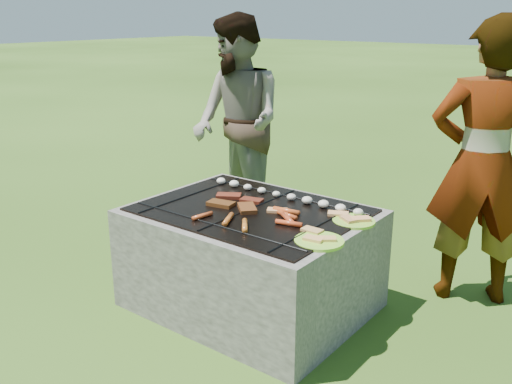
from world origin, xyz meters
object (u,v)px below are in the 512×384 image
(plate_far, at_px, (354,221))
(cook, at_px, (482,164))
(fire_pit, at_px, (251,262))
(bystander, at_px, (237,123))
(plate_near, at_px, (319,241))

(plate_far, distance_m, cook, 0.87)
(fire_pit, xyz_separation_m, cook, (0.99, 0.92, 0.56))
(fire_pit, xyz_separation_m, bystander, (-0.94, 1.02, 0.56))
(plate_far, xyz_separation_m, plate_near, (-0.00, -0.36, -0.00))
(plate_near, bearing_deg, fire_pit, 163.32)
(bystander, bearing_deg, cook, 19.93)
(plate_near, relative_size, bystander, 0.18)
(bystander, bearing_deg, plate_near, -15.37)
(fire_pit, bearing_deg, cook, 42.84)
(cook, bearing_deg, plate_near, 39.16)
(fire_pit, distance_m, plate_near, 0.67)
(plate_far, distance_m, bystander, 1.73)
(plate_near, xyz_separation_m, bystander, (-1.50, 1.19, 0.24))
(plate_far, relative_size, bystander, 0.16)
(cook, bearing_deg, bystander, -32.49)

